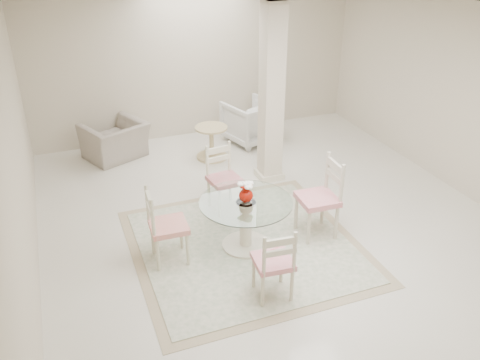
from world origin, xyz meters
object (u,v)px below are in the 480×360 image
object	(u,v)px
dining_chair_west	(162,221)
dining_chair_south	(275,259)
recliner_taupe	(115,141)
dining_table	(246,224)
side_table	(212,144)
red_vase	(246,192)
dining_chair_north	(223,173)
column	(271,96)
armchair_white	(250,121)
dining_chair_east	(323,192)

from	to	relation	value
dining_chair_west	dining_chair_south	distance (m)	1.44
dining_chair_west	recliner_taupe	distance (m)	3.20
dining_table	recliner_taupe	xyz separation A→B (m)	(-1.10, 3.25, -0.02)
dining_chair_west	side_table	distance (m)	2.98
red_vase	dining_chair_west	size ratio (longest dim) A/B	0.25
dining_chair_north	side_table	xyz separation A→B (m)	(0.37, 1.64, -0.29)
dining_chair_south	recliner_taupe	size ratio (longest dim) A/B	1.04
column	dining_chair_north	xyz separation A→B (m)	(-0.99, -0.63, -0.80)
dining_table	side_table	size ratio (longest dim) A/B	2.00
column	recliner_taupe	distance (m)	2.88
red_vase	armchair_white	distance (m)	3.39
red_vase	recliner_taupe	bearing A→B (deg)	108.75
dining_table	dining_chair_south	xyz separation A→B (m)	(-0.07, -1.01, 0.19)
red_vase	recliner_taupe	world-z (taller)	red_vase
side_table	red_vase	bearing A→B (deg)	-98.96
dining_chair_east	dining_chair_north	distance (m)	1.45
dining_chair_north	dining_chair_west	xyz separation A→B (m)	(-1.07, -0.95, 0.02)
column	side_table	world-z (taller)	column
red_vase	dining_chair_west	bearing A→B (deg)	176.38
dining_chair_west	red_vase	bearing A→B (deg)	-91.23
column	dining_chair_west	size ratio (longest dim) A/B	2.51
dining_chair_north	dining_chair_south	xyz separation A→B (m)	(-0.12, -2.03, -0.02)
red_vase	dining_chair_north	bearing A→B (deg)	87.12
dining_chair_north	side_table	bearing A→B (deg)	69.50
dining_chair_north	armchair_white	bearing A→B (deg)	51.04
armchair_white	side_table	world-z (taller)	armchair_white
column	red_vase	xyz separation A→B (m)	(-1.05, -1.64, -0.56)
column	dining_chair_east	xyz separation A→B (m)	(-0.02, -1.71, -0.73)
dining_chair_west	armchair_white	size ratio (longest dim) A/B	1.28
column	dining_table	size ratio (longest dim) A/B	2.38
dining_chair_west	dining_chair_south	xyz separation A→B (m)	(0.95, -1.08, -0.04)
dining_chair_north	dining_table	bearing A→B (deg)	-100.81
dining_chair_north	side_table	world-z (taller)	dining_chair_north
red_vase	dining_chair_south	distance (m)	1.05
dining_chair_south	armchair_white	size ratio (longest dim) A/B	1.18
column	side_table	bearing A→B (deg)	121.70
dining_chair_east	red_vase	bearing A→B (deg)	-91.19
dining_chair_north	column	bearing A→B (deg)	24.43
dining_table	dining_chair_west	bearing A→B (deg)	176.40
dining_chair_south	armchair_white	xyz separation A→B (m)	(1.37, 4.11, -0.14)
red_vase	dining_chair_north	world-z (taller)	dining_chair_north
column	dining_chair_north	distance (m)	1.42
dining_table	dining_chair_west	world-z (taller)	dining_chair_west
dining_table	recliner_taupe	bearing A→B (deg)	108.74
dining_chair_east	dining_chair_south	xyz separation A→B (m)	(-1.09, -0.95, -0.09)
dining_table	dining_chair_south	size ratio (longest dim) A/B	1.14
side_table	dining_table	bearing A→B (deg)	-98.98
armchair_white	dining_chair_east	bearing A→B (deg)	68.17
column	dining_table	distance (m)	2.20
dining_chair_east	armchair_white	xyz separation A→B (m)	(0.28, 3.16, -0.24)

